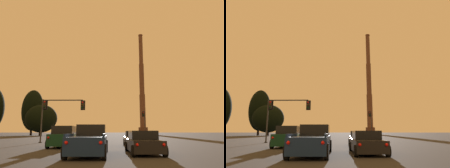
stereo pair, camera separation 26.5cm
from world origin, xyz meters
TOP-DOWN VIEW (x-y plane):
  - sedan_right_lane_second at (3.30, 14.52)m, footprint 2.18×4.78m
  - suv_left_lane_front at (-3.09, 20.17)m, footprint 2.24×4.96m
  - pickup_truck_center_lane_second at (-0.05, 13.73)m, footprint 2.29×5.54m
  - sedan_right_lane_front at (3.34, 22.03)m, footprint 1.99×4.71m
  - traffic_light_overhead_left at (-5.94, 27.75)m, footprint 5.64×0.50m
  - traffic_light_far_right at (8.35, 52.60)m, footprint 0.78×0.50m
  - smokestack at (17.83, 131.56)m, footprint 5.46×5.46m
  - treeline_far_left at (-28.30, 78.20)m, footprint 7.67×6.90m
  - treeline_right_mid at (-23.83, 74.87)m, footprint 10.71×9.64m

SIDE VIEW (x-z plane):
  - sedan_right_lane_second at x=3.30m, z-range -0.05..1.38m
  - sedan_right_lane_front at x=3.34m, z-range -0.05..1.38m
  - pickup_truck_center_lane_second at x=-0.05m, z-range -0.11..1.71m
  - suv_left_lane_front at x=-3.09m, z-range -0.03..1.83m
  - traffic_light_far_right at x=8.35m, z-range 0.95..7.09m
  - traffic_light_overhead_left at x=-5.94m, z-range 1.45..6.86m
  - treeline_right_mid at x=-23.83m, z-range 0.49..10.90m
  - treeline_far_left at x=-28.30m, z-range 0.81..16.98m
  - smokestack at x=17.83m, z-range -6.82..55.72m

